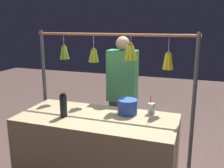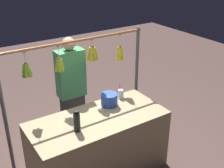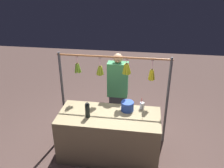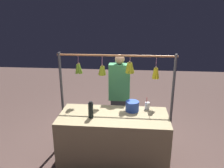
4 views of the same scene
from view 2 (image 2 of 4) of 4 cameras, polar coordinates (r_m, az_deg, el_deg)
The scene contains 6 objects.
market_counter at distance 3.71m, azimuth -2.66°, elevation -11.96°, with size 1.67×0.76×0.81m, color tan.
display_rack at distance 3.69m, azimuth -6.60°, elevation 1.90°, with size 1.96×0.14×1.67m.
water_bottle at distance 3.21m, azimuth -6.93°, elevation -7.33°, with size 0.08×0.08×0.25m.
blue_bucket at distance 3.70m, azimuth -0.54°, elevation -3.10°, with size 0.21×0.21×0.16m, color #2A4BB6.
drink_cup at distance 3.90m, azimuth 1.72°, elevation -1.91°, with size 0.08×0.08×0.20m.
vendor_person at distance 4.12m, azimuth -7.89°, elevation -1.78°, with size 0.38×0.21×1.60m.
Camera 2 is at (1.47, 2.56, 2.64)m, focal length 46.50 mm.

